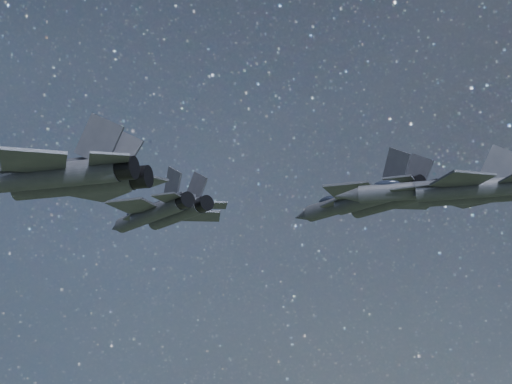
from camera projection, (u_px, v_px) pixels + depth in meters
The scene contains 4 objects.
jet_lead at pixel (160, 213), 78.61m from camera, with size 17.13×11.56×4.32m.
jet_left at pixel (371, 199), 81.79m from camera, with size 19.70×13.36×4.96m.
jet_right at pixel (46, 177), 62.09m from camera, with size 20.21×13.50×5.12m.
jet_slot at pixel (450, 190), 71.66m from camera, with size 17.05×11.32×4.34m.
Camera 1 is at (42.67, -57.95, 126.36)m, focal length 60.00 mm.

